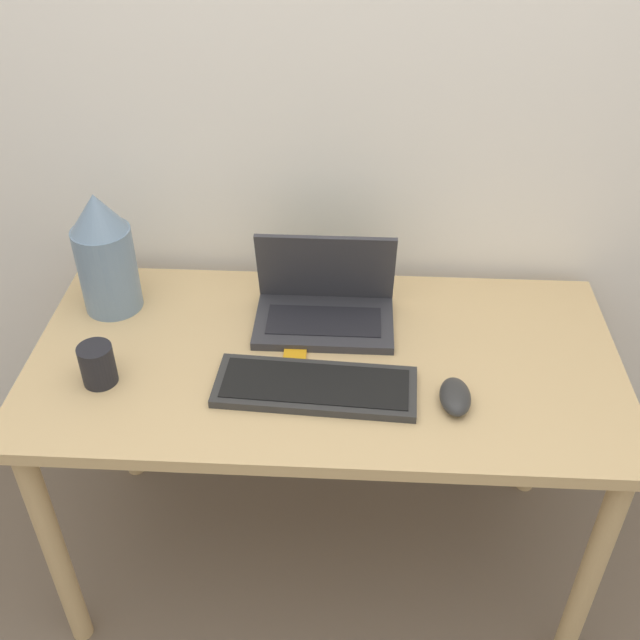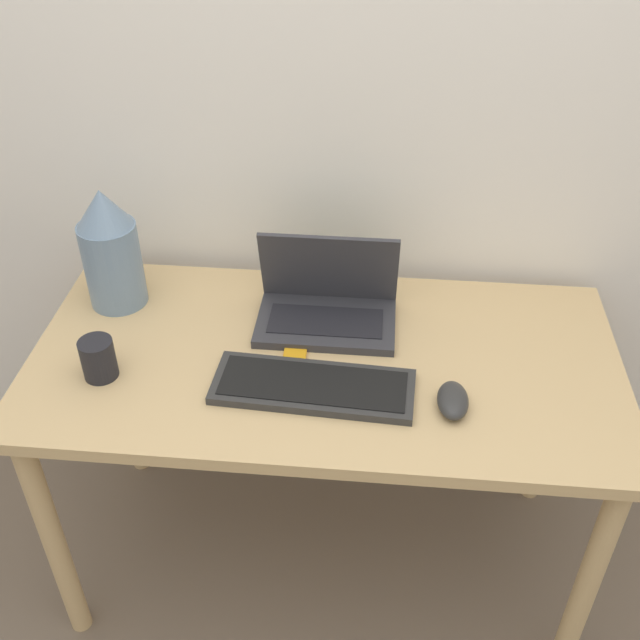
% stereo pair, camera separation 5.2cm
% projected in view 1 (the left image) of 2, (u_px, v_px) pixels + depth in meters
% --- Properties ---
extents(wall_back, '(6.00, 0.05, 2.50)m').
position_uv_depth(wall_back, '(334.00, 51.00, 1.63)').
color(wall_back, white).
rests_on(wall_back, ground_plane).
extents(desk, '(1.30, 0.65, 0.71)m').
position_uv_depth(desk, '(325.00, 386.00, 1.70)').
color(desk, tan).
rests_on(desk, ground_plane).
extents(laptop, '(0.32, 0.20, 0.21)m').
position_uv_depth(laptop, '(325.00, 303.00, 1.72)').
color(laptop, '#333338').
rests_on(laptop, desk).
extents(keyboard, '(0.43, 0.18, 0.02)m').
position_uv_depth(keyboard, '(315.00, 387.00, 1.55)').
color(keyboard, '#2D2D2D').
rests_on(keyboard, desk).
extents(mouse, '(0.06, 0.11, 0.04)m').
position_uv_depth(mouse, '(455.00, 397.00, 1.51)').
color(mouse, '#2D2D2D').
rests_on(mouse, desk).
extents(vase, '(0.13, 0.13, 0.30)m').
position_uv_depth(vase, '(105.00, 254.00, 1.71)').
color(vase, slate).
rests_on(vase, desk).
extents(mp3_player, '(0.05, 0.06, 0.01)m').
position_uv_depth(mp3_player, '(295.00, 355.00, 1.64)').
color(mp3_player, orange).
rests_on(mp3_player, desk).
extents(mug, '(0.07, 0.07, 0.09)m').
position_uv_depth(mug, '(98.00, 365.00, 1.55)').
color(mug, black).
rests_on(mug, desk).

